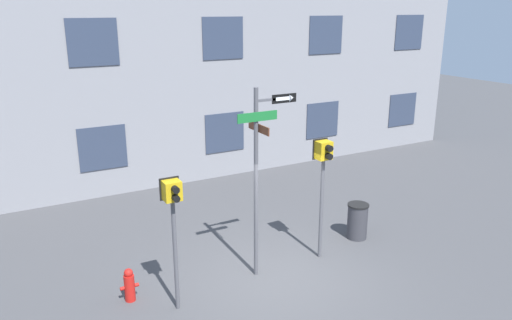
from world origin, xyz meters
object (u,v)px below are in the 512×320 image
at_px(pedestrian_signal_right, 323,167).
at_px(trash_bin, 357,221).
at_px(fire_hydrant, 129,285).
at_px(pedestrian_signal_left, 173,210).
at_px(street_sign_pole, 260,167).

xyz_separation_m(pedestrian_signal_right, trash_bin, (1.40, 0.37, -1.74)).
height_order(fire_hydrant, trash_bin, trash_bin).
bearing_deg(pedestrian_signal_right, pedestrian_signal_left, -173.98).
bearing_deg(pedestrian_signal_left, pedestrian_signal_right, 6.02).
xyz_separation_m(pedestrian_signal_left, pedestrian_signal_right, (3.59, 0.38, 0.16)).
relative_size(pedestrian_signal_right, fire_hydrant, 4.04).
height_order(pedestrian_signal_right, fire_hydrant, pedestrian_signal_right).
relative_size(street_sign_pole, pedestrian_signal_left, 1.55).
bearing_deg(fire_hydrant, trash_bin, 0.45).
bearing_deg(pedestrian_signal_right, trash_bin, 14.93).
bearing_deg(fire_hydrant, pedestrian_signal_left, -44.10).
relative_size(fire_hydrant, trash_bin, 0.77).
height_order(pedestrian_signal_left, fire_hydrant, pedestrian_signal_left).
distance_m(street_sign_pole, pedestrian_signal_left, 2.08).
distance_m(pedestrian_signal_right, trash_bin, 2.26).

